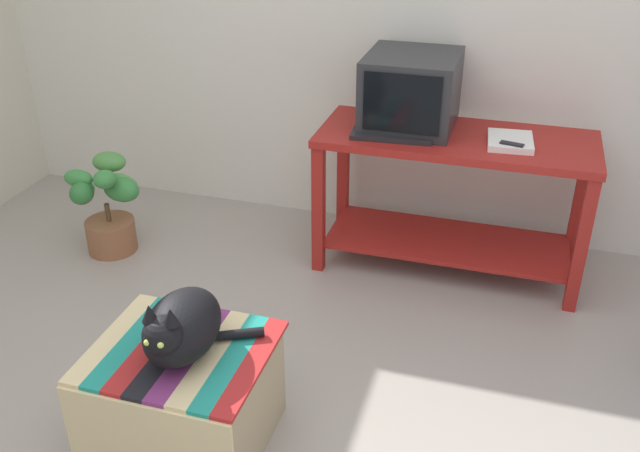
{
  "coord_description": "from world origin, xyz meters",
  "views": [
    {
      "loc": [
        0.75,
        -1.72,
        2.01
      ],
      "look_at": [
        -0.02,
        0.85,
        0.55
      ],
      "focal_mm": 39.04,
      "sensor_mm": 36.0,
      "label": 1
    }
  ],
  "objects_px": {
    "cat": "(181,327)",
    "potted_plant": "(108,208)",
    "tv_monitor": "(411,91)",
    "desk": "(453,180)",
    "keyboard": "(392,136)",
    "stapler": "(511,147)",
    "book": "(510,141)",
    "ottoman_with_blanket": "(185,395)"
  },
  "relations": [
    {
      "from": "tv_monitor",
      "to": "keyboard",
      "type": "height_order",
      "value": "tv_monitor"
    },
    {
      "from": "desk",
      "to": "stapler",
      "type": "bearing_deg",
      "value": -25.38
    },
    {
      "from": "desk",
      "to": "book",
      "type": "height_order",
      "value": "book"
    },
    {
      "from": "book",
      "to": "cat",
      "type": "bearing_deg",
      "value": -127.66
    },
    {
      "from": "cat",
      "to": "tv_monitor",
      "type": "bearing_deg",
      "value": 72.33
    },
    {
      "from": "tv_monitor",
      "to": "ottoman_with_blanket",
      "type": "relative_size",
      "value": 0.79
    },
    {
      "from": "potted_plant",
      "to": "stapler",
      "type": "bearing_deg",
      "value": 6.86
    },
    {
      "from": "keyboard",
      "to": "potted_plant",
      "type": "distance_m",
      "value": 1.62
    },
    {
      "from": "keyboard",
      "to": "potted_plant",
      "type": "relative_size",
      "value": 0.74
    },
    {
      "from": "desk",
      "to": "potted_plant",
      "type": "height_order",
      "value": "desk"
    },
    {
      "from": "desk",
      "to": "cat",
      "type": "relative_size",
      "value": 3.46
    },
    {
      "from": "potted_plant",
      "to": "tv_monitor",
      "type": "bearing_deg",
      "value": 16.41
    },
    {
      "from": "book",
      "to": "cat",
      "type": "relative_size",
      "value": 0.64
    },
    {
      "from": "keyboard",
      "to": "ottoman_with_blanket",
      "type": "bearing_deg",
      "value": -112.27
    },
    {
      "from": "book",
      "to": "ottoman_with_blanket",
      "type": "bearing_deg",
      "value": -128.75
    },
    {
      "from": "tv_monitor",
      "to": "keyboard",
      "type": "bearing_deg",
      "value": -102.96
    },
    {
      "from": "desk",
      "to": "keyboard",
      "type": "bearing_deg",
      "value": -157.42
    },
    {
      "from": "tv_monitor",
      "to": "stapler",
      "type": "relative_size",
      "value": 4.59
    },
    {
      "from": "keyboard",
      "to": "stapler",
      "type": "bearing_deg",
      "value": -4.69
    },
    {
      "from": "keyboard",
      "to": "potted_plant",
      "type": "bearing_deg",
      "value": -175.0
    },
    {
      "from": "tv_monitor",
      "to": "book",
      "type": "xyz_separation_m",
      "value": [
        0.52,
        -0.12,
        -0.16
      ]
    },
    {
      "from": "book",
      "to": "ottoman_with_blanket",
      "type": "relative_size",
      "value": 0.4
    },
    {
      "from": "ottoman_with_blanket",
      "to": "cat",
      "type": "relative_size",
      "value": 1.6
    },
    {
      "from": "tv_monitor",
      "to": "cat",
      "type": "distance_m",
      "value": 1.78
    },
    {
      "from": "tv_monitor",
      "to": "stapler",
      "type": "bearing_deg",
      "value": -21.49
    },
    {
      "from": "desk",
      "to": "ottoman_with_blanket",
      "type": "xyz_separation_m",
      "value": [
        -0.77,
        -1.57,
        -0.3
      ]
    },
    {
      "from": "tv_monitor",
      "to": "ottoman_with_blanket",
      "type": "xyz_separation_m",
      "value": [
        -0.51,
        -1.65,
        -0.72
      ]
    },
    {
      "from": "ottoman_with_blanket",
      "to": "desk",
      "type": "bearing_deg",
      "value": 63.88
    },
    {
      "from": "cat",
      "to": "stapler",
      "type": "xyz_separation_m",
      "value": [
        1.01,
        1.46,
        0.22
      ]
    },
    {
      "from": "stapler",
      "to": "desk",
      "type": "bearing_deg",
      "value": 76.85
    },
    {
      "from": "ottoman_with_blanket",
      "to": "stapler",
      "type": "xyz_separation_m",
      "value": [
        1.04,
        1.44,
        0.56
      ]
    },
    {
      "from": "desk",
      "to": "keyboard",
      "type": "height_order",
      "value": "keyboard"
    },
    {
      "from": "book",
      "to": "stapler",
      "type": "relative_size",
      "value": 2.33
    },
    {
      "from": "potted_plant",
      "to": "ottoman_with_blanket",
      "type": "bearing_deg",
      "value": -48.46
    },
    {
      "from": "potted_plant",
      "to": "stapler",
      "type": "relative_size",
      "value": 4.89
    },
    {
      "from": "desk",
      "to": "cat",
      "type": "xyz_separation_m",
      "value": [
        -0.74,
        -1.59,
        0.04
      ]
    },
    {
      "from": "book",
      "to": "stapler",
      "type": "bearing_deg",
      "value": -88.08
    },
    {
      "from": "potted_plant",
      "to": "stapler",
      "type": "xyz_separation_m",
      "value": [
        2.09,
        0.25,
        0.51
      ]
    },
    {
      "from": "ottoman_with_blanket",
      "to": "potted_plant",
      "type": "distance_m",
      "value": 1.59
    },
    {
      "from": "desk",
      "to": "cat",
      "type": "distance_m",
      "value": 1.75
    },
    {
      "from": "cat",
      "to": "potted_plant",
      "type": "xyz_separation_m",
      "value": [
        -1.08,
        1.21,
        -0.28
      ]
    },
    {
      "from": "tv_monitor",
      "to": "cat",
      "type": "bearing_deg",
      "value": -105.91
    }
  ]
}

